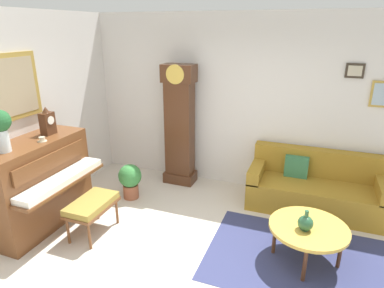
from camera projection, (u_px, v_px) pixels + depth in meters
name	position (u px, v px, depth m)	size (l,w,h in m)	color
ground_plane	(189.00, 276.00, 3.66)	(6.40, 6.00, 0.10)	beige
wall_back	(243.00, 104.00, 5.28)	(5.30, 0.13, 2.80)	silver
area_rug	(298.00, 259.00, 3.85)	(2.10, 1.50, 0.01)	navy
piano	(38.00, 184.00, 4.37)	(0.87, 1.44, 1.20)	brown
piano_bench	(92.00, 206.00, 4.22)	(0.42, 0.70, 0.48)	brown
grandfather_clock	(180.00, 129.00, 5.48)	(0.52, 0.34, 2.03)	#4C2B19
couch	(315.00, 188.00, 4.88)	(1.90, 0.80, 0.84)	olive
coffee_table	(308.00, 229.00, 3.71)	(0.88, 0.88, 0.46)	gold
mantel_clock	(47.00, 122.00, 4.39)	(0.13, 0.18, 0.38)	#4C2B19
flower_vase	(0.00, 126.00, 3.72)	(0.26, 0.26, 0.58)	silver
teacup	(42.00, 140.00, 4.16)	(0.12, 0.12, 0.06)	beige
green_jug	(305.00, 223.00, 3.61)	(0.17, 0.17, 0.24)	#234C33
potted_plant	(130.00, 179.00, 5.15)	(0.36, 0.36, 0.56)	#935138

